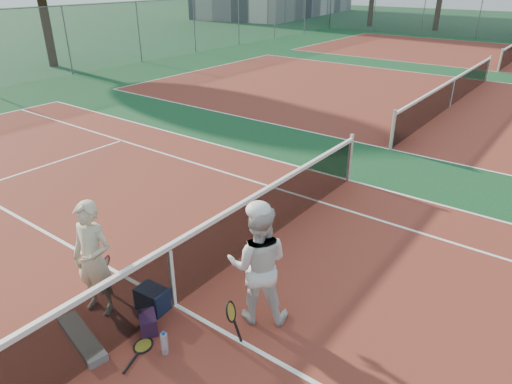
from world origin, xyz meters
TOP-DOWN VIEW (x-y plane):
  - ground at (0.00, 0.00)m, footprint 130.00×130.00m
  - court_main at (0.00, 0.00)m, footprint 23.77×10.97m
  - court_far_a at (0.00, 13.50)m, footprint 23.77×10.97m
  - net_main at (0.00, 0.00)m, footprint 0.10×10.98m
  - net_far_a at (0.00, 13.50)m, footprint 0.10×10.98m
  - fence_left at (-16.00, 6.75)m, footprint 0.06×54.50m
  - player_a at (-0.77, -0.67)m, footprint 0.69×0.54m
  - player_b at (1.10, 0.53)m, footprint 1.05×0.99m
  - racket_red at (-1.05, -0.33)m, footprint 0.29×0.32m
  - racket_black_held at (1.09, -0.04)m, footprint 0.27×0.32m
  - racket_spare at (0.27, -0.81)m, footprint 0.46×0.66m
  - sports_bag_navy at (-0.18, -0.24)m, footprint 0.46×0.33m
  - sports_bag_purple at (0.11, -0.57)m, footprint 0.38×0.36m
  - net_cover_canvas at (-0.43, -1.23)m, footprint 1.09×0.47m
  - water_bottle at (0.57, -0.71)m, footprint 0.09×0.09m

SIDE VIEW (x-z plane):
  - ground at x=0.00m, z-range 0.00..0.00m
  - court_main at x=0.00m, z-range 0.00..0.01m
  - court_far_a at x=0.00m, z-range 0.00..0.01m
  - racket_spare at x=0.27m, z-range 0.00..0.03m
  - net_cover_canvas at x=-0.43m, z-range 0.00..0.11m
  - sports_bag_purple at x=0.11m, z-range 0.00..0.26m
  - water_bottle at x=0.57m, z-range 0.00..0.30m
  - sports_bag_navy at x=-0.18m, z-range 0.00..0.34m
  - racket_black_held at x=1.09m, z-range 0.00..0.58m
  - racket_red at x=-1.05m, z-range 0.00..0.59m
  - net_main at x=0.00m, z-range 0.00..1.02m
  - net_far_a at x=0.00m, z-range 0.00..1.02m
  - player_a at x=-0.77m, z-range 0.00..1.68m
  - player_b at x=1.10m, z-range 0.00..1.71m
  - fence_left at x=-16.00m, z-range 0.00..3.00m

